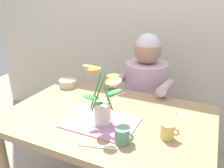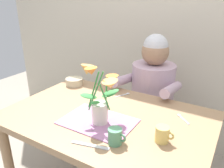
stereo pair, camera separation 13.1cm
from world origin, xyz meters
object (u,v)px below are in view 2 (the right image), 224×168
(flower_vase, at_px, (101,96))
(ceramic_mug, at_px, (115,136))
(dinner_knife, at_px, (90,145))
(seated_person, at_px, (151,103))
(coffee_cup, at_px, (162,134))
(ceramic_bowl, at_px, (74,81))

(flower_vase, bearing_deg, ceramic_mug, -37.54)
(dinner_knife, xyz_separation_m, ceramic_mug, (0.09, 0.08, 0.04))
(seated_person, distance_m, coffee_cup, 0.80)
(dinner_knife, height_order, ceramic_mug, ceramic_mug)
(coffee_cup, relative_size, ceramic_mug, 1.00)
(seated_person, bearing_deg, ceramic_bowl, -144.58)
(seated_person, xyz_separation_m, coffee_cup, (0.32, -0.70, 0.22))
(ceramic_mug, bearing_deg, seated_person, 99.26)
(flower_vase, distance_m, dinner_knife, 0.27)
(seated_person, distance_m, flower_vase, 0.78)
(flower_vase, height_order, ceramic_mug, flower_vase)
(dinner_knife, bearing_deg, ceramic_bowl, 121.78)
(coffee_cup, bearing_deg, flower_vase, -178.95)
(dinner_knife, bearing_deg, seated_person, 79.47)
(flower_vase, relative_size, dinner_knife, 1.77)
(flower_vase, bearing_deg, seated_person, 87.74)
(seated_person, relative_size, ceramic_mug, 12.20)
(dinner_knife, xyz_separation_m, coffee_cup, (0.28, 0.21, 0.04))
(seated_person, distance_m, ceramic_bowl, 0.66)
(seated_person, xyz_separation_m, flower_vase, (-0.03, -0.71, 0.34))
(ceramic_mug, bearing_deg, ceramic_bowl, 143.42)
(seated_person, relative_size, flower_vase, 3.38)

